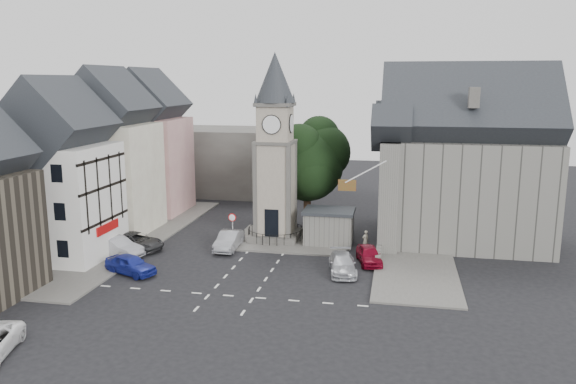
% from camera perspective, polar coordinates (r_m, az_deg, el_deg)
% --- Properties ---
extents(ground, '(120.00, 120.00, 0.00)m').
position_cam_1_polar(ground, '(42.62, -3.61, -7.79)').
color(ground, black).
rests_on(ground, ground).
extents(pavement_west, '(6.00, 30.00, 0.14)m').
position_cam_1_polar(pavement_west, '(52.30, -15.29, -4.47)').
color(pavement_west, '#595651').
rests_on(pavement_west, ground).
extents(pavement_east, '(6.00, 26.00, 0.14)m').
position_cam_1_polar(pavement_east, '(48.92, 12.66, -5.43)').
color(pavement_east, '#595651').
rests_on(pavement_east, ground).
extents(central_island, '(10.00, 8.00, 0.16)m').
position_cam_1_polar(central_island, '(49.71, 0.43, -4.87)').
color(central_island, '#595651').
rests_on(central_island, ground).
extents(road_markings, '(20.00, 8.00, 0.01)m').
position_cam_1_polar(road_markings, '(37.66, -5.79, -10.45)').
color(road_markings, silver).
rests_on(road_markings, ground).
extents(clock_tower, '(4.86, 4.86, 16.25)m').
position_cam_1_polar(clock_tower, '(48.39, -1.31, 4.41)').
color(clock_tower, '#4C4944').
rests_on(clock_tower, ground).
extents(stone_shelter, '(4.30, 3.30, 3.08)m').
position_cam_1_polar(stone_shelter, '(48.35, 4.17, -3.56)').
color(stone_shelter, slate).
rests_on(stone_shelter, ground).
extents(town_tree, '(7.20, 7.20, 10.80)m').
position_cam_1_polar(town_tree, '(53.04, 1.99, 3.77)').
color(town_tree, black).
rests_on(town_tree, ground).
extents(warning_sign_post, '(0.70, 0.19, 2.85)m').
position_cam_1_polar(warning_sign_post, '(47.89, -5.69, -3.14)').
color(warning_sign_post, black).
rests_on(warning_sign_post, ground).
extents(terrace_pink, '(8.10, 7.60, 12.80)m').
position_cam_1_polar(terrace_pink, '(61.17, -13.97, 4.08)').
color(terrace_pink, tan).
rests_on(terrace_pink, ground).
extents(terrace_cream, '(8.10, 7.60, 12.80)m').
position_cam_1_polar(terrace_cream, '(54.10, -17.56, 2.98)').
color(terrace_cream, beige).
rests_on(terrace_cream, ground).
extents(terrace_tudor, '(8.10, 7.60, 12.00)m').
position_cam_1_polar(terrace_tudor, '(47.40, -22.14, 1.07)').
color(terrace_tudor, silver).
rests_on(terrace_tudor, ground).
extents(backdrop_west, '(20.00, 10.00, 8.00)m').
position_cam_1_polar(backdrop_west, '(71.26, -7.23, 3.21)').
color(backdrop_west, '#4C4944').
rests_on(backdrop_west, ground).
extents(east_building, '(14.40, 11.40, 12.60)m').
position_cam_1_polar(east_building, '(50.74, 16.95, 2.13)').
color(east_building, slate).
rests_on(east_building, ground).
extents(east_boundary_wall, '(0.40, 16.00, 0.90)m').
position_cam_1_polar(east_boundary_wall, '(50.73, 9.46, -4.26)').
color(east_boundary_wall, slate).
rests_on(east_boundary_wall, ground).
extents(flagpole, '(3.68, 0.10, 2.74)m').
position_cam_1_polar(flagpole, '(43.52, 7.88, 2.04)').
color(flagpole, white).
rests_on(flagpole, ground).
extents(car_west_blue, '(4.53, 3.14, 1.43)m').
position_cam_1_polar(car_west_blue, '(42.83, -15.70, -7.10)').
color(car_west_blue, navy).
rests_on(car_west_blue, ground).
extents(car_west_silver, '(5.06, 3.10, 1.57)m').
position_cam_1_polar(car_west_silver, '(47.26, -17.02, -5.35)').
color(car_west_silver, '#A0A1A7').
rests_on(car_west_silver, ground).
extents(car_west_grey, '(5.53, 3.73, 1.41)m').
position_cam_1_polar(car_west_grey, '(48.70, -15.23, -4.85)').
color(car_west_grey, '#2A2B2C').
rests_on(car_west_grey, ground).
extents(car_island_silver, '(1.67, 4.59, 1.50)m').
position_cam_1_polar(car_island_silver, '(47.37, -6.01, -4.90)').
color(car_island_silver, '#9A9BA2').
rests_on(car_island_silver, ground).
extents(car_island_east, '(2.65, 4.86, 1.34)m').
position_cam_1_polar(car_island_east, '(41.74, 5.56, -7.27)').
color(car_island_east, '#B3B5BC').
rests_on(car_island_east, ground).
extents(car_east_red, '(2.53, 4.29, 1.37)m').
position_cam_1_polar(car_east_red, '(43.98, 8.23, -6.34)').
color(car_east_red, maroon).
rests_on(car_east_red, ground).
extents(pedestrian, '(0.72, 0.70, 1.67)m').
position_cam_1_polar(pedestrian, '(47.32, 7.87, -4.87)').
color(pedestrian, '#B8B098').
rests_on(pedestrian, ground).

